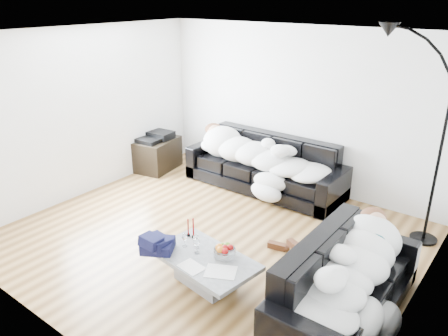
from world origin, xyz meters
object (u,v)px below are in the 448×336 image
Objects in this scene: wine_glass_b at (185,240)px; shoes at (285,245)px; sleeper_right at (349,262)px; wine_glass_a at (196,241)px; fruit_bowl at (225,250)px; sofa_right at (347,282)px; stereo at (156,136)px; coffee_table at (205,270)px; wine_glass_c at (196,246)px; av_cabinet at (158,154)px; floor_lamp at (440,155)px; sofa_back at (264,164)px; candle_right at (193,228)px; candle_left at (188,228)px; sleeper_back at (263,153)px.

shoes is at bearing 59.25° from wine_glass_b.
wine_glass_b is 1.38m from shoes.
sleeper_right is 10.31× the size of wine_glass_a.
fruit_bowl is 0.37m from wine_glass_a.
sofa_right is at bearing 13.07° from fruit_bowl.
coffee_table is at bearing -41.80° from stereo.
sofa_right is 1.71× the size of coffee_table.
sleeper_right is 9.42× the size of wine_glass_c.
sofa_right reaches higher than wine_glass_a.
wine_glass_a is (-0.36, -0.06, 0.01)m from fruit_bowl.
wine_glass_b is at bearing 103.09° from sleeper_right.
wine_glass_a is at bearing 155.36° from coffee_table.
shoes is at bearing -27.02° from av_cabinet.
coffee_table is at bearing -136.44° from floor_lamp.
av_cabinet is at bearing 142.59° from wine_glass_c.
stereo is (-2.03, -0.44, 0.20)m from sofa_back.
coffee_table is 0.41m from wine_glass_b.
coffee_table is 3.62m from stereo.
wine_glass_c is at bearing -48.10° from av_cabinet.
floor_lamp is (2.56, -0.10, 0.76)m from sofa_back.
fruit_bowl is at bearing -9.54° from candle_right.
wine_glass_c is 0.41× the size of stereo.
sleeper_right reaches higher than fruit_bowl.
sleeper_right reaches higher than shoes.
shoes is 3.39m from av_cabinet.
coffee_table is (-1.44, -0.44, -0.46)m from sleeper_right.
wine_glass_b is at bearing -120.63° from shoes.
wine_glass_b is at bearing -141.63° from floor_lamp.
sleeper_right is at bearing 6.54° from candle_right.
sleeper_right is 1.69m from wine_glass_a.
candle_left is (-0.32, 0.22, 0.02)m from wine_glass_c.
sleeper_back is (-2.31, 2.06, 0.24)m from sofa_right.
wine_glass_a is 0.07× the size of floor_lamp.
wine_glass_b is at bearing 172.60° from wine_glass_c.
candle_left is at bearing -145.62° from floor_lamp.
candle_left is at bearing -79.74° from sofa_back.
av_cabinet is 0.35m from stereo.
sofa_right reaches higher than fruit_bowl.
sofa_right is 8.23× the size of fruit_bowl.
sofa_right is 7.92× the size of candle_right.
wine_glass_b reaches higher than coffee_table.
wine_glass_b reaches higher than fruit_bowl.
floor_lamp is at bearing -2.14° from sofa_back.
sleeper_right is (2.31, -2.06, -0.01)m from sleeper_back.
stereo reaches higher than wine_glass_b.
sofa_back reaches higher than stereo.
sleeper_right is at bearing -26.68° from stereo.
candle_right is at bearing 6.24° from candle_left.
coffee_table is at bearing 107.11° from sofa_right.
fruit_bowl is 0.54m from candle_right.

